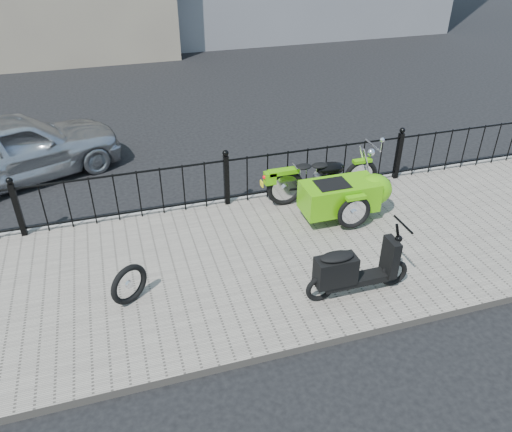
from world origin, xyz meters
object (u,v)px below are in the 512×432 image
object	(u,v)px
motorcycle_sidecar	(345,190)
scooter	(352,270)
sedan_car	(16,148)
spare_tire	(129,284)

from	to	relation	value
motorcycle_sidecar	scooter	xyz separation A→B (m)	(-0.85, -2.00, -0.06)
motorcycle_sidecar	sedan_car	xyz separation A→B (m)	(-5.61, 3.38, 0.10)
motorcycle_sidecar	spare_tire	bearing A→B (deg)	-161.78
spare_tire	scooter	bearing A→B (deg)	-14.08
scooter	spare_tire	distance (m)	3.06
motorcycle_sidecar	sedan_car	size ratio (longest dim) A/B	0.56
scooter	sedan_car	bearing A→B (deg)	131.47
spare_tire	motorcycle_sidecar	bearing A→B (deg)	18.22
motorcycle_sidecar	scooter	world-z (taller)	scooter
scooter	sedan_car	world-z (taller)	sedan_car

